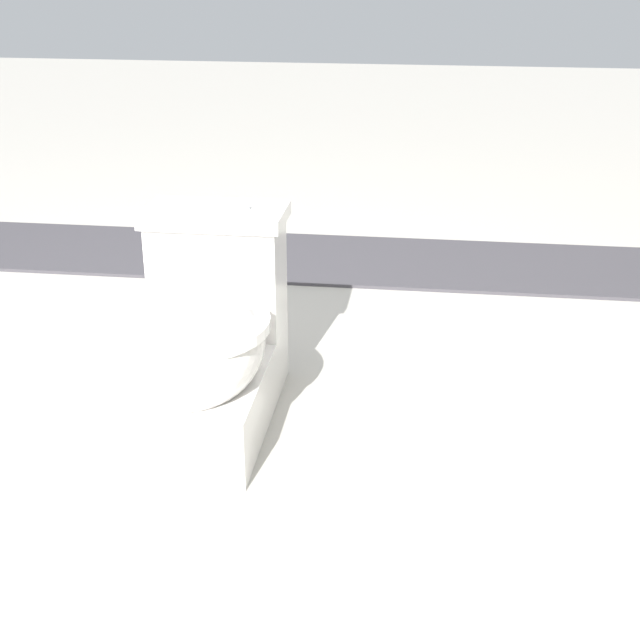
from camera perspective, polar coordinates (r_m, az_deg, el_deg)
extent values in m
plane|color=#B7B2A8|center=(2.30, -7.23, -6.87)|extent=(14.00, 14.00, 0.00)
cube|color=#423F44|center=(3.41, 6.36, 3.65)|extent=(0.56, 8.00, 0.01)
cube|color=white|center=(2.29, -7.49, -4.56)|extent=(0.60, 0.34, 0.17)
ellipsoid|color=white|center=(2.12, -8.40, -1.61)|extent=(0.44, 0.36, 0.28)
cylinder|color=white|center=(2.10, -8.49, -0.23)|extent=(0.39, 0.39, 0.03)
cube|color=white|center=(2.38, -6.54, 2.81)|extent=(0.18, 0.34, 0.30)
cube|color=white|center=(2.32, -6.73, 6.69)|extent=(0.20, 0.36, 0.04)
cylinder|color=silver|center=(2.30, -4.81, 7.21)|extent=(0.02, 0.02, 0.01)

